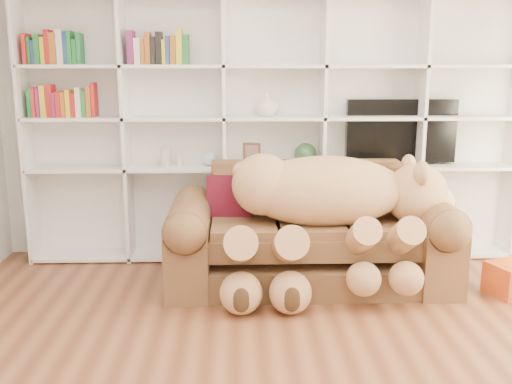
{
  "coord_description": "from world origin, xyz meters",
  "views": [
    {
      "loc": [
        -0.32,
        -2.81,
        1.75
      ],
      "look_at": [
        -0.18,
        1.63,
        0.77
      ],
      "focal_mm": 40.0,
      "sensor_mm": 36.0,
      "label": 1
    }
  ],
  "objects_px": {
    "gift_box": "(510,279)",
    "tv": "(401,132)",
    "sofa": "(309,239)",
    "teddy_bear": "(327,206)"
  },
  "relations": [
    {
      "from": "gift_box",
      "to": "teddy_bear",
      "type": "bearing_deg",
      "value": 174.34
    },
    {
      "from": "tv",
      "to": "sofa",
      "type": "bearing_deg",
      "value": -142.71
    },
    {
      "from": "sofa",
      "to": "tv",
      "type": "height_order",
      "value": "tv"
    },
    {
      "from": "teddy_bear",
      "to": "tv",
      "type": "distance_m",
      "value": 1.28
    },
    {
      "from": "sofa",
      "to": "teddy_bear",
      "type": "relative_size",
      "value": 1.21
    },
    {
      "from": "sofa",
      "to": "teddy_bear",
      "type": "distance_m",
      "value": 0.39
    },
    {
      "from": "teddy_bear",
      "to": "tv",
      "type": "height_order",
      "value": "tv"
    },
    {
      "from": "gift_box",
      "to": "tv",
      "type": "bearing_deg",
      "value": 121.64
    },
    {
      "from": "sofa",
      "to": "gift_box",
      "type": "bearing_deg",
      "value": -12.17
    },
    {
      "from": "gift_box",
      "to": "tv",
      "type": "height_order",
      "value": "tv"
    }
  ]
}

